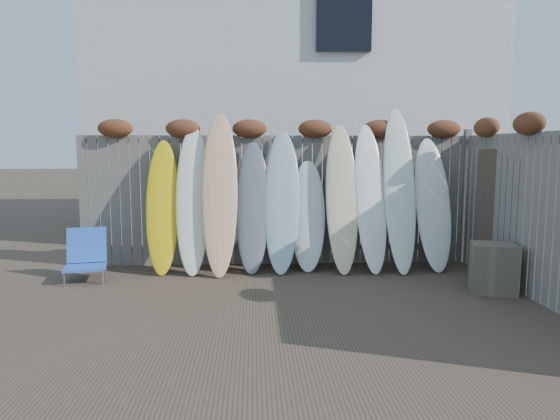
{
  "coord_description": "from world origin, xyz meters",
  "views": [
    {
      "loc": [
        -0.35,
        -5.29,
        1.81
      ],
      "look_at": [
        0.0,
        1.2,
        1.0
      ],
      "focal_mm": 32.0,
      "sensor_mm": 36.0,
      "label": 1
    }
  ],
  "objects": [
    {
      "name": "ground",
      "position": [
        0.0,
        0.0,
        0.0
      ],
      "size": [
        80.0,
        80.0,
        0.0
      ],
      "primitive_type": "plane",
      "color": "#493A2D"
    },
    {
      "name": "back_fence",
      "position": [
        0.06,
        2.39,
        1.18
      ],
      "size": [
        6.05,
        0.28,
        2.24
      ],
      "color": "slate",
      "rests_on": "ground"
    },
    {
      "name": "right_fence",
      "position": [
        2.99,
        0.25,
        1.14
      ],
      "size": [
        0.28,
        4.4,
        2.24
      ],
      "color": "slate",
      "rests_on": "ground"
    },
    {
      "name": "house",
      "position": [
        0.5,
        6.5,
        3.2
      ],
      "size": [
        8.5,
        5.5,
        6.33
      ],
      "color": "silver",
      "rests_on": "ground"
    },
    {
      "name": "beach_chair",
      "position": [
        -2.67,
        1.6,
        0.33
      ],
      "size": [
        0.62,
        0.65,
        0.7
      ],
      "color": "blue",
      "rests_on": "ground"
    },
    {
      "name": "wooden_crate",
      "position": [
        2.66,
        0.69,
        0.31
      ],
      "size": [
        0.64,
        0.58,
        0.62
      ],
      "primitive_type": "cube",
      "rotation": [
        0.0,
        0.0,
        -0.29
      ],
      "color": "#4C4439",
      "rests_on": "ground"
    },
    {
      "name": "lattice_panel",
      "position": [
        3.08,
        1.17,
        0.9
      ],
      "size": [
        0.41,
        1.16,
        1.79
      ],
      "primitive_type": "cube",
      "rotation": [
        0.0,
        0.0,
        0.31
      ],
      "color": "#4C392E",
      "rests_on": "ground"
    },
    {
      "name": "surfboard_0",
      "position": [
        -1.67,
        1.99,
        0.97
      ],
      "size": [
        0.51,
        0.71,
        1.93
      ],
      "primitive_type": "ellipsoid",
      "rotation": [
        -0.31,
        0.0,
        0.05
      ],
      "color": "yellow",
      "rests_on": "ground"
    },
    {
      "name": "surfboard_1",
      "position": [
        -1.23,
        1.97,
        1.07
      ],
      "size": [
        0.51,
        0.77,
        2.14
      ],
      "primitive_type": "ellipsoid",
      "rotation": [
        -0.31,
        0.0,
        0.03
      ],
      "color": "white",
      "rests_on": "ground"
    },
    {
      "name": "surfboard_2",
      "position": [
        -0.83,
        1.89,
        1.17
      ],
      "size": [
        0.52,
        0.83,
        2.34
      ],
      "primitive_type": "ellipsoid",
      "rotation": [
        -0.31,
        0.0,
        0.01
      ],
      "color": "#FFBA7A",
      "rests_on": "ground"
    },
    {
      "name": "surfboard_3",
      "position": [
        -0.36,
        1.99,
        0.95
      ],
      "size": [
        0.53,
        0.7,
        1.91
      ],
      "primitive_type": "ellipsoid",
      "rotation": [
        -0.31,
        0.0,
        -0.05
      ],
      "color": "slate",
      "rests_on": "ground"
    },
    {
      "name": "surfboard_4",
      "position": [
        0.07,
        1.97,
        1.04
      ],
      "size": [
        0.59,
        0.78,
        2.07
      ],
      "primitive_type": "ellipsoid",
      "rotation": [
        -0.31,
        0.0,
        -0.1
      ],
      "color": "#9EC3D0",
      "rests_on": "ground"
    },
    {
      "name": "surfboard_5",
      "position": [
        0.46,
        2.03,
        0.82
      ],
      "size": [
        0.56,
        0.63,
        1.63
      ],
      "primitive_type": "ellipsoid",
      "rotation": [
        -0.31,
        0.0,
        -0.08
      ],
      "color": "silver",
      "rests_on": "ground"
    },
    {
      "name": "surfboard_6",
      "position": [
        0.95,
        1.93,
        1.08
      ],
      "size": [
        0.49,
        0.78,
        2.17
      ],
      "primitive_type": "ellipsoid",
      "rotation": [
        -0.31,
        0.0,
        -0.02
      ],
      "color": "beige",
      "rests_on": "ground"
    },
    {
      "name": "surfboard_7",
      "position": [
        1.37,
        1.93,
        1.08
      ],
      "size": [
        0.51,
        0.79,
        2.17
      ],
      "primitive_type": "ellipsoid",
      "rotation": [
        -0.31,
        0.0,
        0.06
      ],
      "color": "white",
      "rests_on": "ground"
    },
    {
      "name": "surfboard_8",
      "position": [
        1.8,
        1.92,
        1.21
      ],
      "size": [
        0.49,
        0.86,
        2.42
      ],
      "primitive_type": "ellipsoid",
      "rotation": [
        -0.31,
        0.0,
        -0.04
      ],
      "color": "silver",
      "rests_on": "ground"
    },
    {
      "name": "surfboard_9",
      "position": [
        2.32,
        1.96,
        0.98
      ],
      "size": [
        0.57,
        0.72,
        1.97
      ],
      "primitive_type": "ellipsoid",
      "rotation": [
        -0.31,
        0.0,
        0.05
      ],
      "color": "white",
      "rests_on": "ground"
    }
  ]
}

